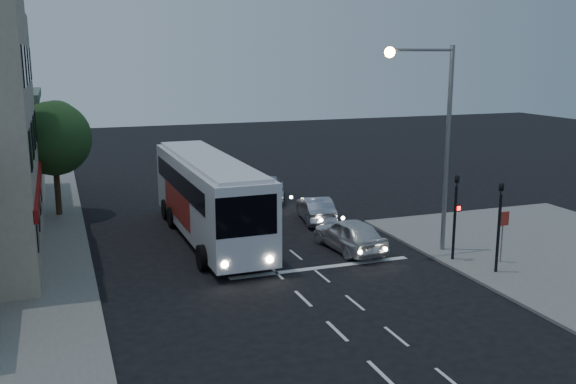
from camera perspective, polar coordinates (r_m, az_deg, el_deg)
name	(u,v)px	position (r m, az deg, el deg)	size (l,w,h in m)	color
ground	(294,289)	(24.60, 0.50, -8.66)	(120.00, 120.00, 0.00)	black
road_markings	(295,260)	(27.94, 0.60, -6.07)	(8.00, 30.55, 0.01)	silver
tour_bus	(209,195)	(30.91, -7.05, -0.28)	(3.08, 12.98, 3.97)	white
car_suv	(350,234)	(29.23, 5.51, -3.77)	(1.78, 4.44, 1.51)	silver
car_sedan_a	(316,209)	(34.18, 2.47, -1.53)	(1.43, 4.10, 1.35)	#9395A5
car_sedan_b	(267,188)	(39.40, -1.91, 0.40)	(2.07, 5.10, 1.48)	silver
traffic_signal_main	(456,207)	(27.99, 14.68, -1.31)	(0.25, 0.35, 4.10)	black
traffic_signal_side	(500,217)	(26.86, 18.29, -2.09)	(0.18, 0.15, 4.10)	black
regulatory_sign	(503,228)	(28.39, 18.58, -3.07)	(0.45, 0.12, 2.20)	slate
streetlight	(436,126)	(28.46, 12.99, 5.77)	(3.32, 0.44, 9.00)	slate
street_tree	(53,135)	(36.81, -20.14, 4.77)	(4.00, 4.00, 6.20)	black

